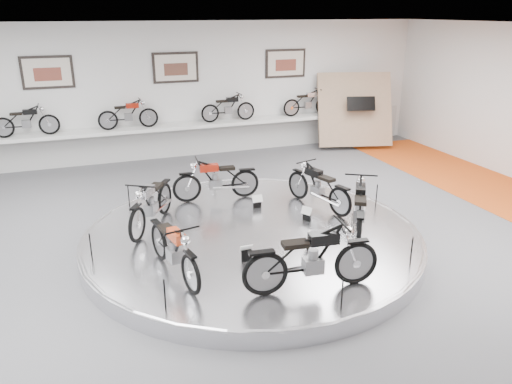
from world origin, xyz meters
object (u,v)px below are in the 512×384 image
object	(u,v)px
bike_e	(312,258)
bike_a	(318,186)
bike_b	(216,179)
bike_d	(173,248)
bike_c	(151,203)
bike_f	(359,208)
shelf	(181,126)
display_platform	(252,238)

from	to	relation	value
bike_e	bike_a	bearing A→B (deg)	67.94
bike_b	bike_d	distance (m)	3.40
bike_b	bike_e	distance (m)	4.18
bike_c	bike_f	bearing A→B (deg)	96.33
shelf	bike_d	distance (m)	7.74
bike_d	bike_f	world-z (taller)	bike_f
bike_a	bike_d	size ratio (longest dim) A/B	1.00
bike_a	bike_e	bearing A→B (deg)	134.89
bike_b	bike_c	xyz separation A→B (m)	(-1.58, -1.00, 0.02)
bike_d	bike_e	xyz separation A→B (m)	(1.85, -1.14, 0.05)
display_platform	bike_b	size ratio (longest dim) A/B	3.90
bike_e	bike_f	size ratio (longest dim) A/B	1.01
bike_d	bike_e	size ratio (longest dim) A/B	0.90
shelf	bike_f	bearing A→B (deg)	-75.78
bike_c	bike_d	xyz separation A→B (m)	(0.03, -2.02, -0.02)
display_platform	bike_d	world-z (taller)	bike_d
bike_b	bike_e	world-z (taller)	bike_e
bike_d	bike_f	bearing A→B (deg)	84.19
shelf	bike_d	world-z (taller)	bike_d
display_platform	bike_c	xyz separation A→B (m)	(-1.75, 0.88, 0.65)
display_platform	bike_b	xyz separation A→B (m)	(-0.18, 1.88, 0.63)
bike_d	display_platform	bearing A→B (deg)	112.19
display_platform	shelf	world-z (taller)	shelf
bike_c	bike_e	bearing A→B (deg)	62.15
shelf	bike_a	distance (m)	5.96
display_platform	bike_d	xyz separation A→B (m)	(-1.72, -1.14, 0.63)
display_platform	bike_d	size ratio (longest dim) A/B	3.95
shelf	bike_f	size ratio (longest dim) A/B	6.14
bike_a	shelf	bearing A→B (deg)	0.29
bike_a	bike_c	xyz separation A→B (m)	(-3.49, 0.18, 0.03)
display_platform	bike_e	world-z (taller)	bike_e
bike_e	bike_f	distance (m)	2.26
bike_f	bike_c	bearing A→B (deg)	95.68
bike_a	bike_e	size ratio (longest dim) A/B	0.90
shelf	bike_c	bearing A→B (deg)	-107.63
bike_c	shelf	bearing A→B (deg)	-166.15
shelf	bike_f	world-z (taller)	bike_f
bike_b	bike_e	bearing A→B (deg)	99.60
display_platform	shelf	distance (m)	6.46
bike_e	shelf	bearing A→B (deg)	97.20
shelf	bike_a	xyz separation A→B (m)	(1.74, -5.70, -0.22)
bike_c	bike_f	distance (m)	3.95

